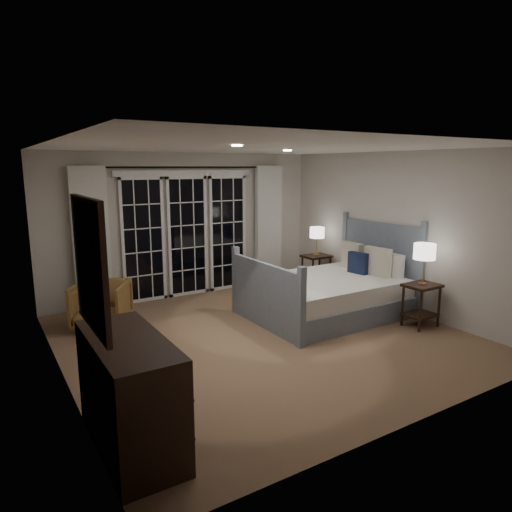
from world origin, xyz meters
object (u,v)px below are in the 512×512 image
bed (330,293)px  dresser (130,393)px  nightstand_right (316,267)px  armchair (101,305)px  lamp_right (317,233)px  lamp_left (425,252)px  nightstand_left (421,299)px

bed → dresser: (-3.64, -1.77, 0.12)m
nightstand_right → armchair: bearing=-179.4°
bed → lamp_right: bed is taller
nightstand_right → lamp_left: lamp_left is taller
nightstand_left → nightstand_right: nightstand_right is taller
lamp_left → lamp_right: lamp_left is taller
nightstand_right → lamp_right: size_ratio=1.22×
nightstand_right → dresser: 5.37m
armchair → dresser: bearing=-66.9°
lamp_right → nightstand_left: bearing=-91.0°
nightstand_right → lamp_left: bearing=-91.0°
armchair → nightstand_left: bearing=0.9°
lamp_right → armchair: 4.01m
bed → armchair: bearing=158.5°
lamp_left → armchair: bearing=148.8°
lamp_right → armchair: lamp_right is taller
nightstand_right → armchair: size_ratio=0.88×
nightstand_left → nightstand_right: (0.04, 2.41, 0.01)m
lamp_left → dresser: size_ratio=0.44×
nightstand_left → armchair: size_ratio=0.86×
nightstand_left → lamp_left: bearing=143.1°
lamp_right → dresser: lamp_right is taller
bed → dresser: 4.05m
lamp_left → lamp_right: (0.04, 2.41, -0.03)m
nightstand_left → lamp_left: (-0.00, 0.00, 0.68)m
armchair → lamp_left: bearing=0.9°
lamp_right → armchair: bearing=-179.4°
bed → nightstand_left: bed is taller
bed → armchair: (-3.16, 1.25, -0.01)m
nightstand_right → bed: bearing=-121.1°
bed → lamp_left: 1.53m
nightstand_left → armchair: armchair is taller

